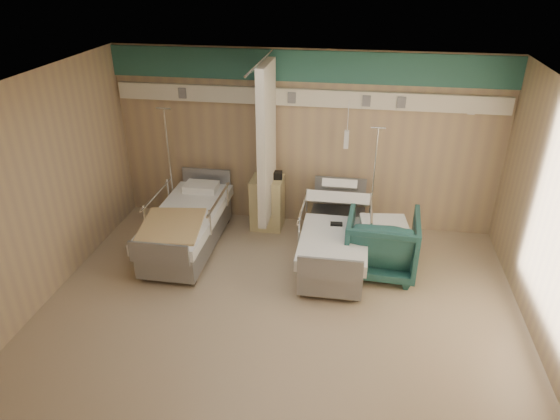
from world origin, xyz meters
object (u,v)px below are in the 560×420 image
object	(u,v)px
iv_stand_left	(174,202)
visitor_armchair	(382,242)
bed_right	(335,243)
bed_left	(188,231)
bedside_cabinet	(267,203)
iv_stand_right	(370,213)

from	to	relation	value
iv_stand_left	visitor_armchair	bearing A→B (deg)	-14.20
bed_right	bed_left	size ratio (longest dim) A/B	1.00
bed_left	iv_stand_left	distance (m)	0.88
bedside_cabinet	visitor_armchair	world-z (taller)	visitor_armchair
bed_left	iv_stand_left	xyz separation A→B (m)	(-0.48, 0.74, 0.09)
bed_left	visitor_armchair	distance (m)	2.85
bedside_cabinet	visitor_armchair	distance (m)	2.06
visitor_armchair	iv_stand_left	world-z (taller)	iv_stand_left
bed_right	iv_stand_left	distance (m)	2.78
visitor_armchair	iv_stand_right	xyz separation A→B (m)	(-0.15, 1.02, -0.08)
bedside_cabinet	visitor_armchair	xyz separation A→B (m)	(1.80, -1.01, 0.02)
bedside_cabinet	bed_left	bearing A→B (deg)	-139.40
iv_stand_left	bed_right	bearing A→B (deg)	-15.39
bed_right	bedside_cabinet	bearing A→B (deg)	141.95
bed_right	bed_left	distance (m)	2.20
bed_right	iv_stand_left	xyz separation A→B (m)	(-2.68, 0.74, 0.09)
bed_left	bedside_cabinet	world-z (taller)	bedside_cabinet
iv_stand_right	iv_stand_left	world-z (taller)	iv_stand_left
bed_left	bedside_cabinet	bearing A→B (deg)	40.60
bed_right	iv_stand_right	distance (m)	1.05
bed_left	iv_stand_right	bearing A→B (deg)	18.78
bed_left	iv_stand_right	world-z (taller)	iv_stand_right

